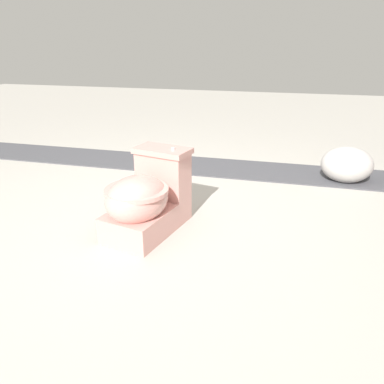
# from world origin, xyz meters

# --- Properties ---
(ground_plane) EXTENTS (14.00, 14.00, 0.00)m
(ground_plane) POSITION_xyz_m (0.00, 0.00, 0.00)
(ground_plane) COLOR #B7B2A8
(gravel_strip) EXTENTS (0.56, 8.00, 0.01)m
(gravel_strip) POSITION_xyz_m (-1.24, 0.50, 0.01)
(gravel_strip) COLOR #4C4C51
(gravel_strip) RESTS_ON ground
(toilet) EXTENTS (0.70, 0.51, 0.52)m
(toilet) POSITION_xyz_m (0.13, -0.11, 0.22)
(toilet) COLOR #E09E93
(toilet) RESTS_ON ground
(boulder_near) EXTENTS (0.34, 0.44, 0.32)m
(boulder_near) POSITION_xyz_m (-1.14, 1.26, 0.16)
(boulder_near) COLOR #B7B2AD
(boulder_near) RESTS_ON ground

